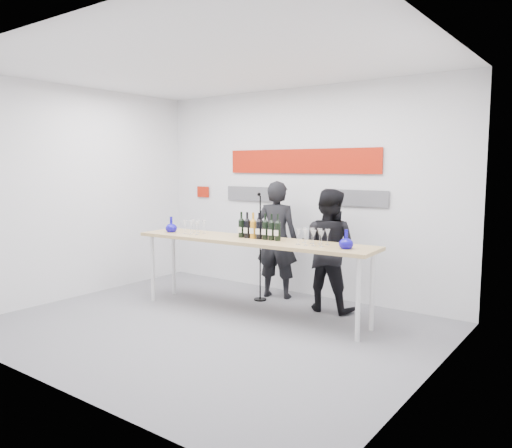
% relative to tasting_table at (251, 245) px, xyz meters
% --- Properties ---
extents(ground, '(5.00, 5.00, 0.00)m').
position_rel_tasting_table_xyz_m(ground, '(-0.07, -0.70, -0.90)').
color(ground, slate).
rests_on(ground, ground).
extents(back_wall, '(5.00, 0.04, 3.00)m').
position_rel_tasting_table_xyz_m(back_wall, '(-0.07, 1.30, 0.60)').
color(back_wall, silver).
rests_on(back_wall, ground).
extents(signage, '(3.38, 0.02, 0.79)m').
position_rel_tasting_table_xyz_m(signage, '(-0.12, 1.27, 0.91)').
color(signage, '#A71807').
rests_on(signage, back_wall).
extents(tasting_table, '(3.27, 0.84, 0.97)m').
position_rel_tasting_table_xyz_m(tasting_table, '(0.00, 0.00, 0.00)').
color(tasting_table, tan).
rests_on(tasting_table, ground).
extents(wine_bottles, '(0.62, 0.11, 0.33)m').
position_rel_tasting_table_xyz_m(wine_bottles, '(0.08, 0.05, 0.24)').
color(wine_bottles, black).
rests_on(wine_bottles, tasting_table).
extents(decanter_left, '(0.16, 0.16, 0.21)m').
position_rel_tasting_table_xyz_m(decanter_left, '(-1.29, -0.13, 0.18)').
color(decanter_left, '#11089D').
rests_on(decanter_left, tasting_table).
extents(decanter_right, '(0.16, 0.16, 0.21)m').
position_rel_tasting_table_xyz_m(decanter_right, '(1.29, 0.02, 0.18)').
color(decanter_right, '#11089D').
rests_on(decanter_right, tasting_table).
extents(glasses_left, '(0.27, 0.24, 0.18)m').
position_rel_tasting_table_xyz_m(glasses_left, '(-0.92, -0.05, 0.17)').
color(glasses_left, silver).
rests_on(glasses_left, tasting_table).
extents(glasses_right, '(0.37, 0.24, 0.18)m').
position_rel_tasting_table_xyz_m(glasses_right, '(0.86, 0.05, 0.17)').
color(glasses_right, silver).
rests_on(glasses_right, tasting_table).
extents(presenter_left, '(0.70, 0.55, 1.68)m').
position_rel_tasting_table_xyz_m(presenter_left, '(-0.22, 0.89, -0.06)').
color(presenter_left, black).
rests_on(presenter_left, ground).
extents(presenter_right, '(0.82, 0.67, 1.59)m').
position_rel_tasting_table_xyz_m(presenter_right, '(0.69, 0.74, -0.10)').
color(presenter_right, black).
rests_on(presenter_right, ground).
extents(mic_stand, '(0.18, 0.18, 1.52)m').
position_rel_tasting_table_xyz_m(mic_stand, '(-0.30, 0.61, -0.43)').
color(mic_stand, black).
rests_on(mic_stand, ground).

